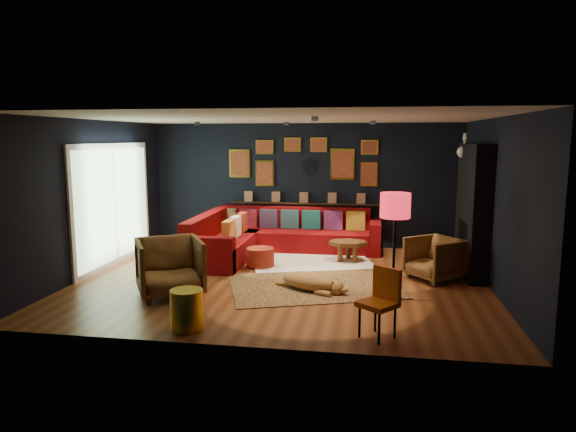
# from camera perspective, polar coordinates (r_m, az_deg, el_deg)

# --- Properties ---
(floor) EXTENTS (6.50, 6.50, 0.00)m
(floor) POSITION_cam_1_polar(r_m,az_deg,el_deg) (8.45, -0.62, -7.08)
(floor) COLOR brown
(floor) RESTS_ON ground
(room_walls) EXTENTS (6.50, 6.50, 6.50)m
(room_walls) POSITION_cam_1_polar(r_m,az_deg,el_deg) (8.17, -0.64, 3.74)
(room_walls) COLOR black
(room_walls) RESTS_ON ground
(sectional) EXTENTS (3.41, 2.69, 0.86)m
(sectional) POSITION_cam_1_polar(r_m,az_deg,el_deg) (10.22, -2.30, -2.46)
(sectional) COLOR maroon
(sectional) RESTS_ON ground
(ledge) EXTENTS (3.20, 0.12, 0.04)m
(ledge) POSITION_cam_1_polar(r_m,az_deg,el_deg) (10.87, 1.77, 1.41)
(ledge) COLOR black
(ledge) RESTS_ON room_walls
(gallery_wall) EXTENTS (3.15, 0.04, 1.02)m
(gallery_wall) POSITION_cam_1_polar(r_m,az_deg,el_deg) (10.84, 1.75, 6.09)
(gallery_wall) COLOR gold
(gallery_wall) RESTS_ON room_walls
(sunburst_mirror) EXTENTS (0.47, 0.16, 0.47)m
(sunburst_mirror) POSITION_cam_1_polar(r_m,az_deg,el_deg) (10.83, 2.34, 5.52)
(sunburst_mirror) COLOR silver
(sunburst_mirror) RESTS_ON room_walls
(fireplace) EXTENTS (0.31, 1.60, 2.20)m
(fireplace) POSITION_cam_1_polar(r_m,az_deg,el_deg) (9.17, 19.80, 0.18)
(fireplace) COLOR black
(fireplace) RESTS_ON ground
(deer_head) EXTENTS (0.50, 0.28, 0.45)m
(deer_head) POSITION_cam_1_polar(r_m,az_deg,el_deg) (9.58, 19.85, 6.71)
(deer_head) COLOR white
(deer_head) RESTS_ON fireplace
(sliding_door) EXTENTS (0.06, 2.80, 2.20)m
(sliding_door) POSITION_cam_1_polar(r_m,az_deg,el_deg) (9.84, -18.79, 1.24)
(sliding_door) COLOR white
(sliding_door) RESTS_ON ground
(ceiling_spots) EXTENTS (3.30, 2.50, 0.06)m
(ceiling_spots) POSITION_cam_1_polar(r_m,az_deg,el_deg) (8.93, 0.24, 10.37)
(ceiling_spots) COLOR black
(ceiling_spots) RESTS_ON room_walls
(shag_rug) EXTENTS (2.54, 2.15, 0.03)m
(shag_rug) POSITION_cam_1_polar(r_m,az_deg,el_deg) (9.65, 2.53, -5.00)
(shag_rug) COLOR white
(shag_rug) RESTS_ON ground
(leopard_rug) EXTENTS (2.99, 2.54, 0.01)m
(leopard_rug) POSITION_cam_1_polar(r_m,az_deg,el_deg) (8.09, 2.80, -7.76)
(leopard_rug) COLOR #B8824F
(leopard_rug) RESTS_ON ground
(coffee_table) EXTENTS (0.76, 0.58, 0.37)m
(coffee_table) POSITION_cam_1_polar(r_m,az_deg,el_deg) (9.62, 6.68, -3.22)
(coffee_table) COLOR brown
(coffee_table) RESTS_ON shag_rug
(pouf) EXTENTS (0.49, 0.49, 0.32)m
(pouf) POSITION_cam_1_polar(r_m,az_deg,el_deg) (9.21, -3.08, -4.56)
(pouf) COLOR #9E291A
(pouf) RESTS_ON shag_rug
(armchair_left) EXTENTS (1.21, 1.19, 0.93)m
(armchair_left) POSITION_cam_1_polar(r_m,az_deg,el_deg) (7.73, -13.00, -5.24)
(armchair_left) COLOR #AE7335
(armchair_left) RESTS_ON ground
(armchair_right) EXTENTS (1.01, 1.02, 0.77)m
(armchair_right) POSITION_cam_1_polar(r_m,az_deg,el_deg) (8.71, 16.00, -4.35)
(armchair_right) COLOR #AE7335
(armchair_right) RESTS_ON ground
(gold_stool) EXTENTS (0.39, 0.39, 0.49)m
(gold_stool) POSITION_cam_1_polar(r_m,az_deg,el_deg) (6.40, -11.17, -10.17)
(gold_stool) COLOR gold
(gold_stool) RESTS_ON ground
(orange_chair) EXTENTS (0.54, 0.54, 0.81)m
(orange_chair) POSITION_cam_1_polar(r_m,az_deg,el_deg) (6.10, 10.35, -8.83)
(orange_chair) COLOR black
(orange_chair) RESTS_ON ground
(floor_lamp) EXTENTS (0.42, 0.42, 1.54)m
(floor_lamp) POSITION_cam_1_polar(r_m,az_deg,el_deg) (7.34, 11.82, 0.60)
(floor_lamp) COLOR black
(floor_lamp) RESTS_ON ground
(dog) EXTENTS (1.34, 1.04, 0.38)m
(dog) POSITION_cam_1_polar(r_m,az_deg,el_deg) (7.81, 2.33, -6.85)
(dog) COLOR #B38349
(dog) RESTS_ON leopard_rug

